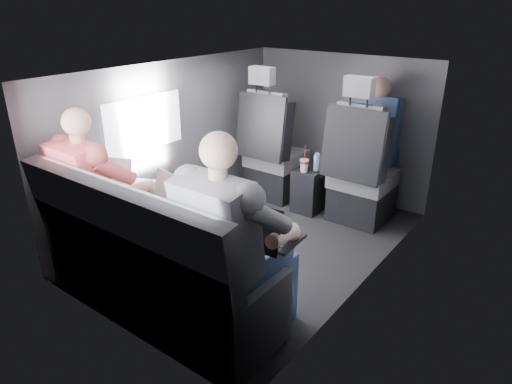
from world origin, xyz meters
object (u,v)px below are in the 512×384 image
Objects in this scene: front_seat_left at (273,158)px; laptop_black at (261,233)px; rear_bench at (153,268)px; soda_cup at (304,165)px; water_bottle at (317,163)px; laptop_silver at (183,200)px; laptop_white at (122,181)px; front_seat_right at (360,178)px; passenger_rear_left at (102,193)px; center_console at (315,186)px; passenger_rear_right at (235,241)px; passenger_front_right at (375,131)px.

front_seat_left reaches higher than laptop_black.
rear_bench is 1.76m from soda_cup.
laptop_silver is at bearing -93.71° from water_bottle.
laptop_white is at bearing -113.30° from water_bottle.
front_seat_right reaches higher than passenger_rear_left.
laptop_white is 1.09× the size of laptop_silver.
center_console is at bearing 110.03° from laptop_black.
rear_bench reaches higher than laptop_white.
passenger_rear_left is at bearing -158.41° from laptop_silver.
rear_bench is 1.29× the size of passenger_rear_right.
soda_cup is at bearing 90.41° from rear_bench.
water_bottle is at bearing -170.14° from front_seat_right.
front_seat_left reaches higher than passenger_rear_left.
passenger_rear_left is at bearing -115.93° from passenger_front_right.
passenger_rear_right is at bearing -109.08° from laptop_black.
rear_bench is 0.66m from passenger_rear_left.
passenger_front_right reaches higher than laptop_silver.
front_seat_right is 5.24× the size of soda_cup.
passenger_rear_left is (-0.57, 0.10, 0.31)m from rear_bench.
water_bottle is 1.86m from passenger_rear_left.
passenger_rear_right reaches higher than rear_bench.
front_seat_right reaches higher than laptop_black.
rear_bench reaches higher than soda_cup.
passenger_front_right is at bearing 95.42° from laptop_black.
front_seat_right is at bearing 9.86° from water_bottle.
soda_cup is at bearing -18.71° from front_seat_left.
laptop_white is 0.35× the size of passenger_rear_left.
front_seat_left is 1.66m from laptop_silver.
front_seat_left is 1.96m from rear_bench.
passenger_rear_right is (0.49, -1.74, 0.16)m from water_bottle.
laptop_silver is 0.65m from laptop_black.
rear_bench is 0.66m from passenger_rear_right.
laptop_black is 0.30× the size of passenger_rear_right.
front_seat_right is 7.69× the size of water_bottle.
front_seat_left is 0.98m from passenger_front_right.
front_seat_left is 2.08m from passenger_rear_right.
rear_bench is at bearing -89.59° from soda_cup.
soda_cup is (-0.46, -0.15, 0.06)m from front_seat_right.
front_seat_left is at bearing 172.62° from water_bottle.
rear_bench is 4.25× the size of laptop_black.
rear_bench reaches higher than laptop_black.
front_seat_left reaches higher than passenger_front_right.
front_seat_right is 0.49m from center_console.
water_bottle is (0.08, 0.08, 0.01)m from soda_cup.
passenger_front_right reaches higher than water_bottle.
laptop_silver is (-0.10, -1.53, 0.16)m from water_bottle.
rear_bench is 1.84m from water_bottle.
passenger_rear_right is (1.16, -0.19, 0.00)m from laptop_white.
laptop_silver is at bearing 175.28° from laptop_black.
center_console is at bearing 174.93° from front_seat_right.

